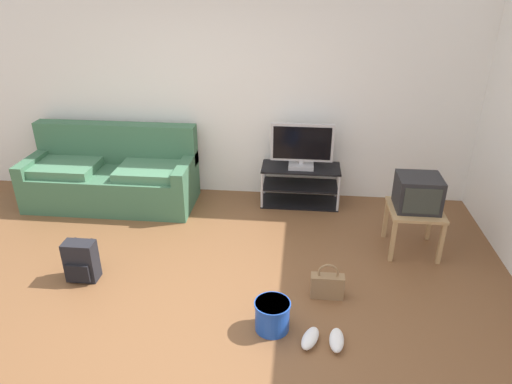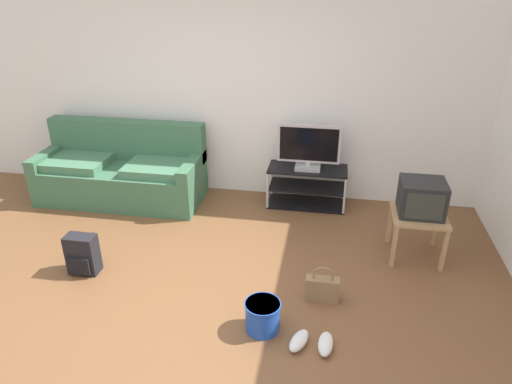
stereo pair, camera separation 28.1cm
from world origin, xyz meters
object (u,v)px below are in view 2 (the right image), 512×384
at_px(tv_stand, 307,187).
at_px(crt_tv, 422,198).
at_px(side_table, 418,221).
at_px(backpack, 83,255).
at_px(handbag, 322,288).
at_px(flat_tv, 309,148).
at_px(couch, 122,172).
at_px(cleaning_bucket, 263,315).
at_px(sneakers_pair, 312,342).

bearing_deg(tv_stand, crt_tv, -39.11).
xyz_separation_m(side_table, backpack, (-3.17, -0.83, -0.21)).
bearing_deg(side_table, backpack, -165.30).
bearing_deg(crt_tv, tv_stand, 140.89).
height_order(side_table, handbag, side_table).
distance_m(tv_stand, crt_tv, 1.55).
relative_size(flat_tv, handbag, 2.14).
relative_size(backpack, handbag, 1.14).
height_order(side_table, crt_tv, crt_tv).
distance_m(couch, tv_stand, 2.32).
relative_size(tv_stand, cleaning_bucket, 3.21).
height_order(crt_tv, sneakers_pair, crt_tv).
bearing_deg(backpack, crt_tv, 26.99).
bearing_deg(crt_tv, sneakers_pair, -122.35).
bearing_deg(couch, backpack, -79.22).
bearing_deg(cleaning_bucket, handbag, 45.07).
bearing_deg(backpack, sneakers_pair, -3.74).
bearing_deg(sneakers_pair, crt_tv, 57.65).
bearing_deg(tv_stand, cleaning_bucket, -94.57).
relative_size(flat_tv, crt_tv, 1.75).
distance_m(couch, side_table, 3.55).
relative_size(couch, tv_stand, 2.13).
height_order(backpack, handbag, backpack).
bearing_deg(flat_tv, backpack, -138.55).
xyz_separation_m(crt_tv, backpack, (-3.17, -0.85, -0.46)).
bearing_deg(sneakers_pair, side_table, 57.36).
bearing_deg(couch, sneakers_pair, -41.29).
bearing_deg(handbag, cleaning_bucket, -134.93).
height_order(handbag, sneakers_pair, handbag).
height_order(side_table, backpack, side_table).
height_order(tv_stand, flat_tv, flat_tv).
relative_size(handbag, cleaning_bucket, 1.17).
height_order(tv_stand, side_table, tv_stand).
distance_m(cleaning_bucket, sneakers_pair, 0.44).
bearing_deg(cleaning_bucket, flat_tv, 85.38).
bearing_deg(backpack, cleaning_bucket, -3.19).
distance_m(handbag, sneakers_pair, 0.60).
xyz_separation_m(couch, flat_tv, (2.31, 0.17, 0.41)).
relative_size(couch, cleaning_bucket, 6.85).
bearing_deg(tv_stand, backpack, -138.19).
distance_m(crt_tv, cleaning_bucket, 1.97).
xyz_separation_m(crt_tv, sneakers_pair, (-0.93, -1.48, -0.61)).
bearing_deg(sneakers_pair, couch, 138.71).
distance_m(side_table, backpack, 3.28).
xyz_separation_m(tv_stand, cleaning_bucket, (-0.18, -2.29, -0.10)).
bearing_deg(crt_tv, cleaning_bucket, -135.08).
height_order(couch, backpack, couch).
height_order(couch, side_table, couch).
bearing_deg(sneakers_pair, cleaning_bucket, 161.89).
bearing_deg(handbag, couch, 147.67).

